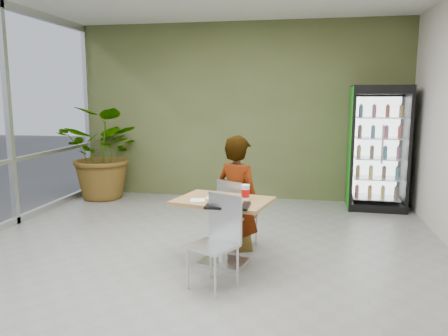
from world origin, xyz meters
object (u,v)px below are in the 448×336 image
at_px(chair_near, 219,234).
at_px(potted_plant, 105,153).
at_px(cafeteria_tray, 228,205).
at_px(soda_cup, 246,192).
at_px(beverage_fridge, 378,148).
at_px(chair_far, 234,208).
at_px(seated_woman, 238,204).
at_px(dining_table, 223,218).

xyz_separation_m(chair_near, potted_plant, (-2.79, 3.37, 0.31)).
distance_m(cafeteria_tray, potted_plant, 4.22).
relative_size(soda_cup, cafeteria_tray, 0.38).
height_order(cafeteria_tray, beverage_fridge, beverage_fridge).
bearing_deg(potted_plant, chair_far, -39.22).
xyz_separation_m(seated_woman, cafeteria_tray, (0.03, -0.91, 0.21)).
xyz_separation_m(dining_table, cafeteria_tray, (0.11, -0.31, 0.23)).
height_order(seated_woman, potted_plant, potted_plant).
height_order(chair_near, beverage_fridge, beverage_fridge).
xyz_separation_m(chair_far, potted_plant, (-2.75, 2.25, 0.35)).
relative_size(soda_cup, beverage_fridge, 0.08).
bearing_deg(cafeteria_tray, seated_woman, 92.08).
bearing_deg(chair_near, cafeteria_tray, 107.20).
bearing_deg(beverage_fridge, cafeteria_tray, -119.04).
distance_m(dining_table, chair_near, 0.56).
relative_size(chair_far, chair_near, 0.94).
height_order(seated_woman, beverage_fridge, beverage_fridge).
bearing_deg(cafeteria_tray, potted_plant, 132.17).
xyz_separation_m(beverage_fridge, potted_plant, (-4.80, -0.13, -0.18)).
bearing_deg(chair_far, soda_cup, 141.62).
xyz_separation_m(chair_near, beverage_fridge, (2.02, 3.50, 0.49)).
relative_size(dining_table, cafeteria_tray, 2.60).
relative_size(dining_table, potted_plant, 0.67).
height_order(chair_far, soda_cup, soda_cup).
bearing_deg(cafeteria_tray, beverage_fridge, 58.83).
bearing_deg(chair_near, chair_far, 119.57).
distance_m(seated_woman, soda_cup, 0.65).
relative_size(chair_far, soda_cup, 5.18).
distance_m(dining_table, seated_woman, 0.60).
distance_m(dining_table, potted_plant, 3.93).
distance_m(dining_table, chair_far, 0.57).
bearing_deg(beverage_fridge, chair_far, -128.61).
relative_size(chair_near, soda_cup, 5.51).
xyz_separation_m(chair_far, soda_cup, (0.21, -0.54, 0.33)).
xyz_separation_m(chair_near, cafeteria_tray, (0.05, 0.25, 0.23)).
relative_size(chair_near, cafeteria_tray, 2.08).
bearing_deg(potted_plant, cafeteria_tray, -47.83).
distance_m(chair_near, beverage_fridge, 4.07).
bearing_deg(seated_woman, potted_plant, -8.47).
bearing_deg(chair_far, seated_woman, -117.89).
height_order(chair_near, potted_plant, potted_plant).
relative_size(seated_woman, beverage_fridge, 0.83).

